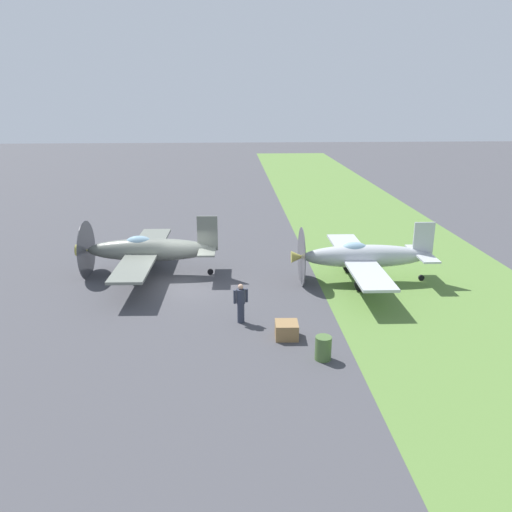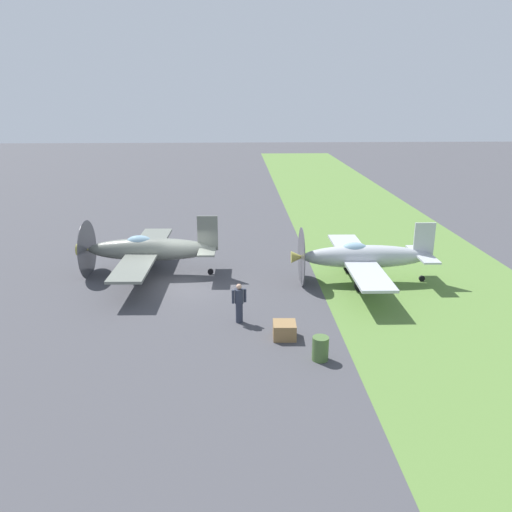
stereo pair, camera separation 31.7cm
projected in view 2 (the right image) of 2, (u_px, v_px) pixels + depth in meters
The scene contains 7 objects.
ground_plane at pixel (186, 285), 25.92m from camera, with size 160.00×160.00×0.00m, color #424247.
grass_verge at pixel (424, 282), 26.38m from camera, with size 120.00×11.00×0.01m, color #567A38.
airplane_lead at pixel (148, 249), 27.00m from camera, with size 9.40×7.47×3.36m.
airplane_wingman at pixel (362, 257), 25.94m from camera, with size 9.10×7.24×3.26m.
ground_crew_chief at pixel (239, 302), 21.43m from camera, with size 0.38×0.61×1.73m.
fuel_drum at pixel (320, 348), 18.50m from camera, with size 0.60×0.60×0.90m, color #476633.
supply_crate at pixel (284, 330), 20.22m from camera, with size 0.90×0.90×0.64m, color olive.
Camera 2 is at (-24.38, -2.58, 9.25)m, focal length 35.82 mm.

